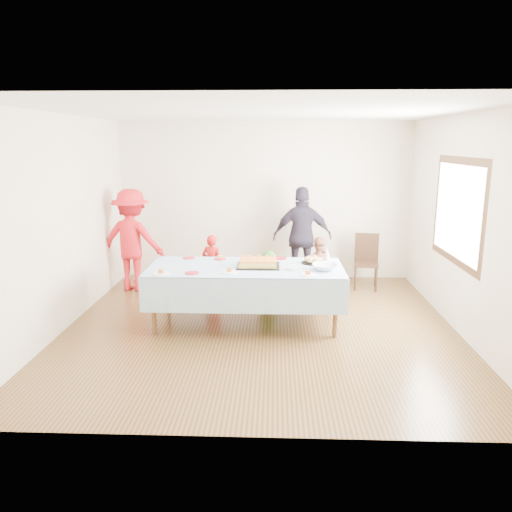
{
  "coord_description": "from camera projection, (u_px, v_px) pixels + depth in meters",
  "views": [
    {
      "loc": [
        0.18,
        -6.13,
        2.35
      ],
      "look_at": [
        -0.07,
        0.3,
        0.88
      ],
      "focal_mm": 35.0,
      "sensor_mm": 36.0,
      "label": 1
    }
  ],
  "objects": [
    {
      "name": "plate_red_far_c",
      "position": [
        249.0,
        259.0,
        6.82
      ],
      "size": [
        0.19,
        0.19,
        0.01
      ],
      "primitive_type": "cylinder",
      "color": "red",
      "rests_on": "party_table"
    },
    {
      "name": "plate_white_left",
      "position": [
        161.0,
        273.0,
        6.07
      ],
      "size": [
        0.21,
        0.21,
        0.01
      ],
      "primitive_type": "cylinder",
      "color": "white",
      "rests_on": "party_table"
    },
    {
      "name": "plate_red_near",
      "position": [
        192.0,
        273.0,
        6.1
      ],
      "size": [
        0.17,
        0.17,
        0.01
      ],
      "primitive_type": "cylinder",
      "color": "red",
      "rests_on": "party_table"
    },
    {
      "name": "rolls_tray",
      "position": [
        313.0,
        261.0,
        6.6
      ],
      "size": [
        0.3,
        0.3,
        0.09
      ],
      "color": "black",
      "rests_on": "party_table"
    },
    {
      "name": "plate_white_mid",
      "position": [
        229.0,
        272.0,
        6.14
      ],
      "size": [
        0.2,
        0.2,
        0.01
      ],
      "primitive_type": "cylinder",
      "color": "white",
      "rests_on": "party_table"
    },
    {
      "name": "punch_bowl",
      "position": [
        325.0,
        267.0,
        6.25
      ],
      "size": [
        0.32,
        0.32,
        0.08
      ],
      "primitive_type": "imported",
      "color": "silver",
      "rests_on": "party_table"
    },
    {
      "name": "plate_red_far_d",
      "position": [
        280.0,
        258.0,
        6.86
      ],
      "size": [
        0.17,
        0.17,
        0.01
      ],
      "primitive_type": "cylinder",
      "color": "red",
      "rests_on": "party_table"
    },
    {
      "name": "party_table",
      "position": [
        246.0,
        271.0,
        6.44
      ],
      "size": [
        2.5,
        1.1,
        0.78
      ],
      "color": "#54321C",
      "rests_on": "ground"
    },
    {
      "name": "plate_white_right",
      "position": [
        308.0,
        275.0,
        6.01
      ],
      "size": [
        0.2,
        0.2,
        0.01
      ],
      "primitive_type": "cylinder",
      "color": "white",
      "rests_on": "party_table"
    },
    {
      "name": "fork_pile",
      "position": [
        290.0,
        267.0,
        6.27
      ],
      "size": [
        0.24,
        0.18,
        0.07
      ],
      "primitive_type": null,
      "color": "white",
      "rests_on": "party_table"
    },
    {
      "name": "toddler_mid",
      "position": [
        269.0,
        278.0,
        7.28
      ],
      "size": [
        0.43,
        0.31,
        0.82
      ],
      "primitive_type": "imported",
      "rotation": [
        0.0,
        0.0,
        3.0
      ],
      "color": "#326F25",
      "rests_on": "ground"
    },
    {
      "name": "dining_chair",
      "position": [
        366.0,
        258.0,
        8.17
      ],
      "size": [
        0.44,
        0.44,
        0.89
      ],
      "rotation": [
        0.0,
        0.0,
        -0.16
      ],
      "color": "black",
      "rests_on": "ground"
    },
    {
      "name": "room_walls",
      "position": [
        265.0,
        190.0,
        6.11
      ],
      "size": [
        5.04,
        5.04,
        2.72
      ],
      "color": "beige",
      "rests_on": "ground"
    },
    {
      "name": "toddler_left",
      "position": [
        212.0,
        264.0,
        7.86
      ],
      "size": [
        0.39,
        0.31,
        0.94
      ],
      "primitive_type": "imported",
      "rotation": [
        0.0,
        0.0,
        2.87
      ],
      "color": "red",
      "rests_on": "ground"
    },
    {
      "name": "party_hat",
      "position": [
        327.0,
        253.0,
        6.78
      ],
      "size": [
        0.11,
        0.11,
        0.18
      ],
      "primitive_type": "cone",
      "color": "white",
      "rests_on": "party_table"
    },
    {
      "name": "plate_red_far_a",
      "position": [
        189.0,
        258.0,
        6.88
      ],
      "size": [
        0.16,
        0.16,
        0.01
      ],
      "primitive_type": "cylinder",
      "color": "red",
      "rests_on": "party_table"
    },
    {
      "name": "ground",
      "position": [
        260.0,
        327.0,
        6.5
      ],
      "size": [
        5.0,
        5.0,
        0.0
      ],
      "primitive_type": "plane",
      "color": "#462B14",
      "rests_on": "ground"
    },
    {
      "name": "birthday_cake",
      "position": [
        258.0,
        263.0,
        6.43
      ],
      "size": [
        0.55,
        0.42,
        0.1
      ],
      "color": "black",
      "rests_on": "party_table"
    },
    {
      "name": "plate_red_far_b",
      "position": [
        220.0,
        259.0,
        6.83
      ],
      "size": [
        0.17,
        0.17,
        0.01
      ],
      "primitive_type": "cylinder",
      "color": "red",
      "rests_on": "party_table"
    },
    {
      "name": "adult_left",
      "position": [
        132.0,
        240.0,
        7.97
      ],
      "size": [
        1.14,
        0.77,
        1.63
      ],
      "primitive_type": "imported",
      "rotation": [
        0.0,
        0.0,
        2.98
      ],
      "color": "red",
      "rests_on": "ground"
    },
    {
      "name": "toddler_right",
      "position": [
        318.0,
        267.0,
        7.68
      ],
      "size": [
        0.5,
        0.42,
        0.94
      ],
      "primitive_type": "imported",
      "rotation": [
        0.0,
        0.0,
        3.0
      ],
      "color": "#A9664E",
      "rests_on": "ground"
    },
    {
      "name": "adult_right",
      "position": [
        302.0,
        237.0,
        8.22
      ],
      "size": [
        0.97,
        0.42,
        1.65
      ],
      "primitive_type": "imported",
      "rotation": [
        0.0,
        0.0,
        3.16
      ],
      "color": "#2F2838",
      "rests_on": "ground"
    }
  ]
}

